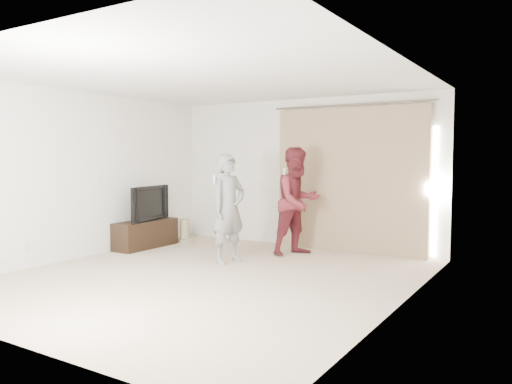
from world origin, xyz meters
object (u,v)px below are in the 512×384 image
tv_console (146,234)px  person_woman (298,201)px  person_man (229,208)px  tv (145,203)px

tv_console → person_woman: 2.76m
person_man → tv: bearing=172.7°
tv_console → person_man: (1.95, -0.25, 0.58)m
tv_console → person_woman: person_woman is taller
tv_console → person_man: 2.05m
tv_console → tv: (0.00, 0.00, 0.54)m
person_man → person_woman: (0.60, 1.08, 0.06)m
person_woman → tv_console: bearing=-162.0°
tv → person_man: person_man is taller
person_man → person_woman: size_ratio=0.94×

